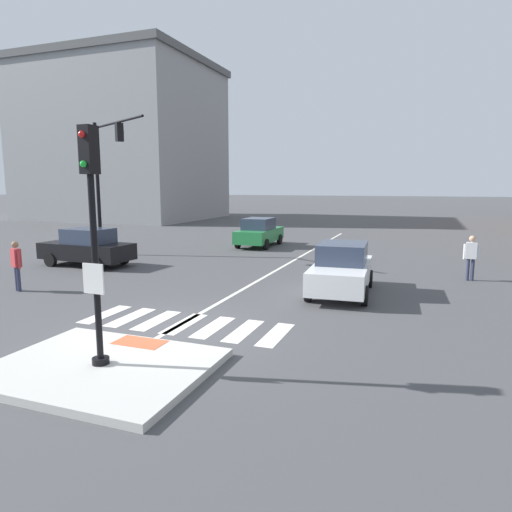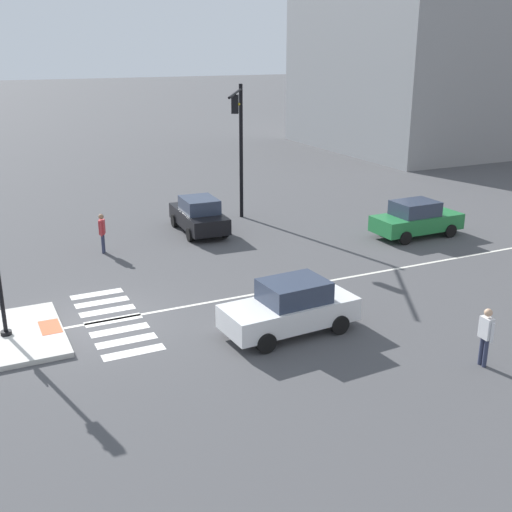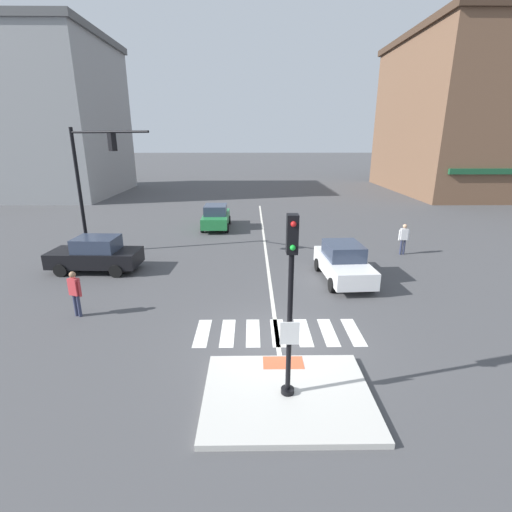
{
  "view_description": "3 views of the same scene",
  "coord_description": "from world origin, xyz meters",
  "px_view_note": "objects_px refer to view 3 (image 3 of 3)",
  "views": [
    {
      "loc": [
        5.57,
        -9.12,
        3.47
      ],
      "look_at": [
        0.63,
        4.17,
        1.26
      ],
      "focal_mm": 31.7,
      "sensor_mm": 36.0,
      "label": 1
    },
    {
      "loc": [
        18.49,
        -3.19,
        8.3
      ],
      "look_at": [
        1.29,
        5.01,
        1.9
      ],
      "focal_mm": 44.4,
      "sensor_mm": 36.0,
      "label": 2
    },
    {
      "loc": [
        -0.86,
        -10.07,
        6.02
      ],
      "look_at": [
        -0.67,
        3.9,
        1.56
      ],
      "focal_mm": 26.09,
      "sensor_mm": 36.0,
      "label": 3
    }
  ],
  "objects_px": {
    "traffic_light_mast": "(90,174)",
    "car_black_cross_left": "(96,254)",
    "pedestrian_waiting_far_side": "(404,237)",
    "signal_pole": "(291,292)",
    "car_green_westbound_distant": "(216,217)",
    "car_white_eastbound_mid": "(343,262)",
    "pedestrian_at_curb_left": "(75,290)"
  },
  "relations": [
    {
      "from": "traffic_light_mast",
      "to": "car_black_cross_left",
      "type": "xyz_separation_m",
      "value": [
        0.76,
        -2.41,
        -3.49
      ]
    },
    {
      "from": "car_black_cross_left",
      "to": "pedestrian_waiting_far_side",
      "type": "relative_size",
      "value": 2.5
    },
    {
      "from": "signal_pole",
      "to": "car_green_westbound_distant",
      "type": "height_order",
      "value": "signal_pole"
    },
    {
      "from": "car_white_eastbound_mid",
      "to": "signal_pole",
      "type": "bearing_deg",
      "value": -112.06
    },
    {
      "from": "traffic_light_mast",
      "to": "pedestrian_waiting_far_side",
      "type": "height_order",
      "value": "traffic_light_mast"
    },
    {
      "from": "car_white_eastbound_mid",
      "to": "pedestrian_waiting_far_side",
      "type": "xyz_separation_m",
      "value": [
        4.1,
        3.71,
        0.17
      ]
    },
    {
      "from": "car_black_cross_left",
      "to": "car_green_westbound_distant",
      "type": "xyz_separation_m",
      "value": [
        4.85,
        8.62,
        0.0
      ]
    },
    {
      "from": "car_green_westbound_distant",
      "to": "pedestrian_waiting_far_side",
      "type": "xyz_separation_m",
      "value": [
        10.55,
        -6.24,
        0.17
      ]
    },
    {
      "from": "car_black_cross_left",
      "to": "traffic_light_mast",
      "type": "bearing_deg",
      "value": 107.63
    },
    {
      "from": "car_black_cross_left",
      "to": "car_green_westbound_distant",
      "type": "height_order",
      "value": "same"
    },
    {
      "from": "car_black_cross_left",
      "to": "car_white_eastbound_mid",
      "type": "distance_m",
      "value": 11.38
    },
    {
      "from": "traffic_light_mast",
      "to": "car_black_cross_left",
      "type": "distance_m",
      "value": 4.31
    },
    {
      "from": "signal_pole",
      "to": "car_black_cross_left",
      "type": "relative_size",
      "value": 1.04
    },
    {
      "from": "car_black_cross_left",
      "to": "car_green_westbound_distant",
      "type": "bearing_deg",
      "value": 60.62
    },
    {
      "from": "pedestrian_waiting_far_side",
      "to": "pedestrian_at_curb_left",
      "type": "bearing_deg",
      "value": -153.55
    },
    {
      "from": "car_white_eastbound_mid",
      "to": "pedestrian_waiting_far_side",
      "type": "bearing_deg",
      "value": 42.1
    },
    {
      "from": "pedestrian_waiting_far_side",
      "to": "car_green_westbound_distant",
      "type": "bearing_deg",
      "value": 149.41
    },
    {
      "from": "pedestrian_waiting_far_side",
      "to": "traffic_light_mast",
      "type": "bearing_deg",
      "value": 179.92
    },
    {
      "from": "car_black_cross_left",
      "to": "pedestrian_at_curb_left",
      "type": "bearing_deg",
      "value": -76.1
    },
    {
      "from": "car_green_westbound_distant",
      "to": "car_white_eastbound_mid",
      "type": "bearing_deg",
      "value": -57.04
    },
    {
      "from": "car_white_eastbound_mid",
      "to": "pedestrian_at_curb_left",
      "type": "bearing_deg",
      "value": -161.57
    },
    {
      "from": "traffic_light_mast",
      "to": "pedestrian_at_curb_left",
      "type": "distance_m",
      "value": 8.08
    },
    {
      "from": "car_black_cross_left",
      "to": "pedestrian_waiting_far_side",
      "type": "height_order",
      "value": "pedestrian_waiting_far_side"
    },
    {
      "from": "traffic_light_mast",
      "to": "car_white_eastbound_mid",
      "type": "relative_size",
      "value": 1.55
    },
    {
      "from": "traffic_light_mast",
      "to": "signal_pole",
      "type": "bearing_deg",
      "value": -52.39
    },
    {
      "from": "pedestrian_at_curb_left",
      "to": "car_black_cross_left",
      "type": "bearing_deg",
      "value": 103.9
    },
    {
      "from": "pedestrian_at_curb_left",
      "to": "car_white_eastbound_mid",
      "type": "bearing_deg",
      "value": 18.43
    },
    {
      "from": "car_black_cross_left",
      "to": "car_white_eastbound_mid",
      "type": "bearing_deg",
      "value": -6.68
    },
    {
      "from": "pedestrian_at_curb_left",
      "to": "pedestrian_waiting_far_side",
      "type": "relative_size",
      "value": 1.0
    },
    {
      "from": "signal_pole",
      "to": "car_white_eastbound_mid",
      "type": "xyz_separation_m",
      "value": [
        3.17,
        7.82,
        -1.97
      ]
    },
    {
      "from": "traffic_light_mast",
      "to": "car_white_eastbound_mid",
      "type": "xyz_separation_m",
      "value": [
        12.07,
        -3.73,
        -3.49
      ]
    },
    {
      "from": "signal_pole",
      "to": "car_black_cross_left",
      "type": "bearing_deg",
      "value": 131.65
    }
  ]
}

